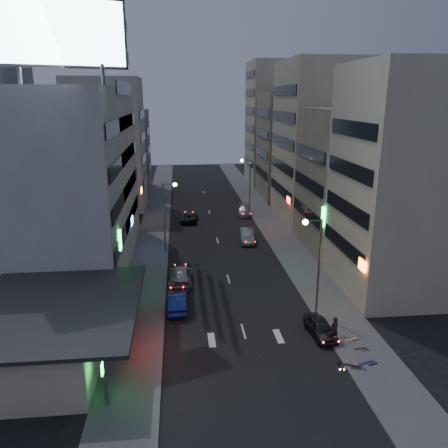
{
  "coord_description": "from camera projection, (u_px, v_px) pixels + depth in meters",
  "views": [
    {
      "loc": [
        -4.55,
        -25.27,
        17.12
      ],
      "look_at": [
        -0.26,
        15.65,
        5.14
      ],
      "focal_mm": 35.0,
      "sensor_mm": 36.0,
      "label": 1
    }
  ],
  "objects": [
    {
      "name": "ground",
      "position": [
        252.0,
        362.0,
        29.37
      ],
      "size": [
        180.0,
        180.0,
        0.0
      ],
      "primitive_type": "plane",
      "color": "black",
      "rests_on": "ground"
    },
    {
      "name": "sidewalk_left",
      "position": [
        154.0,
        232.0,
        57.2
      ],
      "size": [
        4.0,
        120.0,
        0.12
      ],
      "primitive_type": "cube",
      "color": "#4C4C4F",
      "rests_on": "ground"
    },
    {
      "name": "sidewalk_right",
      "position": [
        274.0,
        229.0,
        58.8
      ],
      "size": [
        4.0,
        120.0,
        0.12
      ],
      "primitive_type": "cube",
      "color": "#4C4C4F",
      "rests_on": "ground"
    },
    {
      "name": "food_court",
      "position": [
        44.0,
        331.0,
        29.34
      ],
      "size": [
        11.0,
        13.0,
        3.88
      ],
      "color": "beige",
      "rests_on": "ground"
    },
    {
      "name": "white_building",
      "position": [
        56.0,
        180.0,
        44.25
      ],
      "size": [
        14.0,
        24.0,
        18.0
      ],
      "primitive_type": "cube",
      "color": "beige",
      "rests_on": "ground"
    },
    {
      "name": "shophouse_near",
      "position": [
        404.0,
        182.0,
        38.11
      ],
      "size": [
        10.0,
        11.0,
        20.0
      ],
      "primitive_type": "cube",
      "color": "beige",
      "rests_on": "ground"
    },
    {
      "name": "shophouse_mid",
      "position": [
        356.0,
        180.0,
        49.7
      ],
      "size": [
        11.0,
        12.0,
        16.0
      ],
      "primitive_type": "cube",
      "color": "tan",
      "rests_on": "ground"
    },
    {
      "name": "shophouse_far",
      "position": [
        318.0,
        143.0,
        61.22
      ],
      "size": [
        10.0,
        14.0,
        22.0
      ],
      "primitive_type": "cube",
      "color": "beige",
      "rests_on": "ground"
    },
    {
      "name": "far_left_a",
      "position": [
        107.0,
        145.0,
        68.0
      ],
      "size": [
        11.0,
        10.0,
        20.0
      ],
      "primitive_type": "cube",
      "color": "beige",
      "rests_on": "ground"
    },
    {
      "name": "far_left_b",
      "position": [
        116.0,
        151.0,
        81.06
      ],
      "size": [
        12.0,
        10.0,
        15.0
      ],
      "primitive_type": "cube",
      "color": "slate",
      "rests_on": "ground"
    },
    {
      "name": "far_right_a",
      "position": [
        293.0,
        146.0,
        76.15
      ],
      "size": [
        11.0,
        12.0,
        18.0
      ],
      "primitive_type": "cube",
      "color": "tan",
      "rests_on": "ground"
    },
    {
      "name": "far_right_b",
      "position": [
        279.0,
        123.0,
        88.73
      ],
      "size": [
        12.0,
        12.0,
        24.0
      ],
      "primitive_type": "cube",
      "color": "beige",
      "rests_on": "ground"
    },
    {
      "name": "billboard",
      "position": [
        57.0,
        32.0,
        31.54
      ],
      "size": [
        9.52,
        3.75,
        6.2
      ],
      "rotation": [
        0.0,
        0.0,
        0.35
      ],
      "color": "#595B60",
      "rests_on": "white_building"
    },
    {
      "name": "street_lamp_right_near",
      "position": [
        315.0,
        253.0,
        34.19
      ],
      "size": [
        1.6,
        0.44,
        8.02
      ],
      "color": "#595B60",
      "rests_on": "sidewalk_right"
    },
    {
      "name": "street_lamp_left",
      "position": [
        167.0,
        208.0,
        48.29
      ],
      "size": [
        1.6,
        0.44,
        8.02
      ],
      "color": "#595B60",
      "rests_on": "sidewalk_left"
    },
    {
      "name": "street_lamp_right_far",
      "position": [
        247.0,
        177.0,
        66.66
      ],
      "size": [
        1.6,
        0.44,
        8.02
      ],
      "color": "#595B60",
      "rests_on": "sidewalk_right"
    },
    {
      "name": "parked_car_right_near",
      "position": [
        320.0,
        328.0,
        32.4
      ],
      "size": [
        1.89,
        3.97,
        1.31
      ],
      "primitive_type": "imported",
      "rotation": [
        0.0,
        0.0,
        0.09
      ],
      "color": "#29292E",
      "rests_on": "ground"
    },
    {
      "name": "parked_car_right_mid",
      "position": [
        247.0,
        236.0,
        53.62
      ],
      "size": [
        2.06,
        4.78,
        1.53
      ],
      "primitive_type": "imported",
      "rotation": [
        0.0,
        0.0,
        -0.1
      ],
      "color": "#A9ABB1",
      "rests_on": "ground"
    },
    {
      "name": "parked_car_left",
      "position": [
        189.0,
        217.0,
        62.29
      ],
      "size": [
        2.71,
        4.88,
        1.29
      ],
      "primitive_type": "imported",
      "rotation": [
        0.0,
        0.0,
        3.02
      ],
      "color": "#232227",
      "rests_on": "ground"
    },
    {
      "name": "parked_car_right_far",
      "position": [
        244.0,
        210.0,
        65.76
      ],
      "size": [
        2.45,
        4.98,
        1.39
      ],
      "primitive_type": "imported",
      "rotation": [
        0.0,
        0.0,
        -0.11
      ],
      "color": "#9E9FA6",
      "rests_on": "ground"
    },
    {
      "name": "road_car_blue",
      "position": [
        177.0,
        301.0,
        36.43
      ],
      "size": [
        1.55,
        4.38,
        1.44
      ],
      "primitive_type": "imported",
      "rotation": [
        0.0,
        0.0,
        3.15
      ],
      "color": "navy",
      "rests_on": "ground"
    },
    {
      "name": "road_car_silver",
      "position": [
        181.0,
        276.0,
        41.6
      ],
      "size": [
        2.29,
        5.27,
        1.51
      ],
      "primitive_type": "imported",
      "rotation": [
        0.0,
        0.0,
        3.11
      ],
      "color": "#95969D",
      "rests_on": "ground"
    },
    {
      "name": "person",
      "position": [
        334.0,
        329.0,
        31.46
      ],
      "size": [
        0.8,
        0.67,
        1.89
      ],
      "primitive_type": "imported",
      "rotation": [
        0.0,
        0.0,
        3.51
      ],
      "color": "black",
      "rests_on": "sidewalk_right"
    },
    {
      "name": "scooter_black_a",
      "position": [
        362.0,
        358.0,
        28.56
      ],
      "size": [
        1.24,
        1.96,
        1.14
      ],
      "primitive_type": null,
      "rotation": [
        0.0,
        0.0,
        1.21
      ],
      "color": "black",
      "rests_on": "sidewalk_right"
    },
    {
      "name": "scooter_silver_a",
      "position": [
        361.0,
        358.0,
        28.72
      ],
      "size": [
        0.84,
        1.68,
        0.98
      ],
      "primitive_type": null,
      "rotation": [
        0.0,
        0.0,
        1.37
      ],
      "color": "gray",
      "rests_on": "sidewalk_right"
    },
    {
      "name": "scooter_blue",
      "position": [
        373.0,
        352.0,
        29.21
      ],
      "size": [
        1.19,
        2.03,
        1.18
      ],
      "primitive_type": null,
      "rotation": [
        0.0,
        0.0,
        1.87
      ],
      "color": "navy",
      "rests_on": "sidewalk_right"
    },
    {
      "name": "scooter_black_b",
      "position": [
        367.0,
        341.0,
        30.74
      ],
      "size": [
        0.72,
        1.71,
        1.01
      ],
      "primitive_type": null,
      "rotation": [
        0.0,
        0.0,
        1.67
      ],
      "color": "black",
      "rests_on": "sidewalk_right"
    },
    {
      "name": "scooter_silver_b",
      "position": [
        357.0,
        331.0,
        32.01
      ],
      "size": [
        0.95,
        1.71,
        0.99
      ],
      "primitive_type": null,
      "rotation": [
        0.0,
        0.0,
        1.84
      ],
      "color": "#A9ACB1",
      "rests_on": "sidewalk_right"
    }
  ]
}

